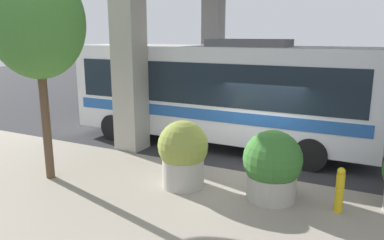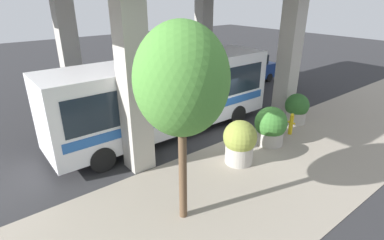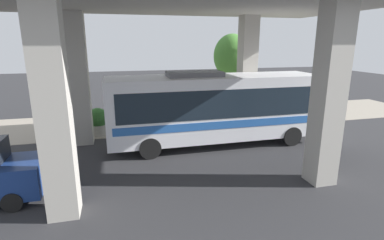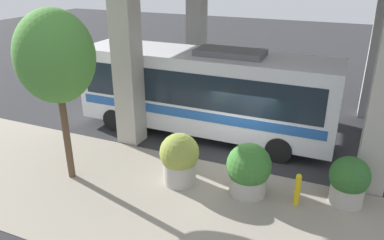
{
  "view_description": "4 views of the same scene",
  "coord_description": "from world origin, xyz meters",
  "views": [
    {
      "loc": [
        -9.93,
        -3.12,
        3.96
      ],
      "look_at": [
        0.01,
        1.94,
        1.41
      ],
      "focal_mm": 35.0,
      "sensor_mm": 36.0,
      "label": 1
    },
    {
      "loc": [
        -8.77,
        9.25,
        6.27
      ],
      "look_at": [
        0.45,
        2.0,
        1.31
      ],
      "focal_mm": 28.0,
      "sensor_mm": 36.0,
      "label": 2
    },
    {
      "loc": [
        16.55,
        -2.8,
        5.22
      ],
      "look_at": [
        0.95,
        1.19,
        1.0
      ],
      "focal_mm": 28.0,
      "sensor_mm": 36.0,
      "label": 3
    },
    {
      "loc": [
        -11.63,
        -3.41,
        6.92
      ],
      "look_at": [
        -0.32,
        1.47,
        1.75
      ],
      "focal_mm": 35.0,
      "sensor_mm": 36.0,
      "label": 4
    }
  ],
  "objects": [
    {
      "name": "ground_plane",
      "position": [
        0.0,
        0.0,
        0.0
      ],
      "size": [
        80.0,
        80.0,
        0.0
      ],
      "primitive_type": "plane",
      "color": "#2D2D30",
      "rests_on": "ground"
    },
    {
      "name": "planter_front",
      "position": [
        -0.76,
        -3.93,
        0.8
      ],
      "size": [
        1.21,
        1.21,
        1.59
      ],
      "color": "#ADA89E",
      "rests_on": "ground"
    },
    {
      "name": "street_tree_near",
      "position": [
        -2.88,
        4.95,
        4.25
      ],
      "size": [
        2.45,
        2.45,
        5.75
      ],
      "color": "brown",
      "rests_on": "ground"
    },
    {
      "name": "bus",
      "position": [
        2.32,
        2.05,
        2.06
      ],
      "size": [
        2.8,
        10.81,
        3.81
      ],
      "color": "silver",
      "rests_on": "ground"
    },
    {
      "name": "overpass",
      "position": [
        4.0,
        0.0,
        6.27
      ],
      "size": [
        9.4,
        17.14,
        7.23
      ],
      "color": "#ADA89E",
      "rests_on": "ground"
    },
    {
      "name": "planter_back",
      "position": [
        -1.42,
        -0.97,
        0.85
      ],
      "size": [
        1.43,
        1.43,
        1.74
      ],
      "color": "#ADA89E",
      "rests_on": "ground"
    },
    {
      "name": "fire_hydrant",
      "position": [
        -1.44,
        -2.53,
        0.55
      ],
      "size": [
        0.39,
        0.19,
        1.09
      ],
      "color": "gold",
      "rests_on": "ground"
    },
    {
      "name": "planter_middle",
      "position": [
        -1.72,
        1.32,
        0.92
      ],
      "size": [
        1.32,
        1.32,
        1.8
      ],
      "color": "#ADA89E",
      "rests_on": "ground"
    },
    {
      "name": "sidewalk_strip",
      "position": [
        -3.0,
        0.0,
        0.01
      ],
      "size": [
        6.0,
        40.0,
        0.02
      ],
      "color": "gray",
      "rests_on": "ground"
    }
  ]
}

